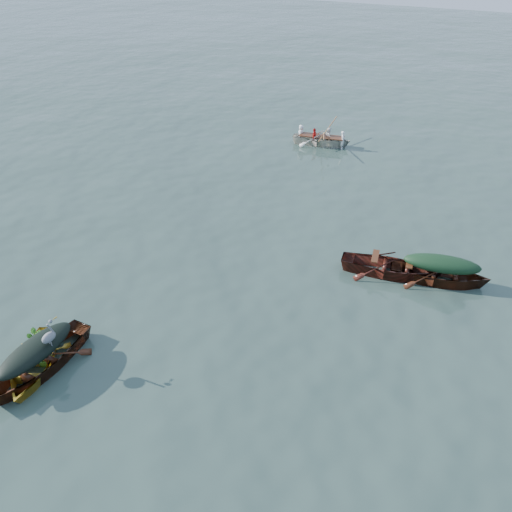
{
  "coord_description": "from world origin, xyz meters",
  "views": [
    {
      "loc": [
        5.76,
        -9.27,
        9.28
      ],
      "look_at": [
        -0.69,
        2.39,
        0.5
      ],
      "focal_mm": 35.0,
      "sensor_mm": 36.0,
      "label": 1
    }
  ],
  "objects_px": {
    "yellow_dinghy": "(35,370)",
    "rowed_boat": "(321,145)",
    "dark_covered_boat": "(42,370)",
    "heron": "(50,342)",
    "green_tarp_boat": "(437,282)",
    "open_wooden_boat": "(389,275)"
  },
  "relations": [
    {
      "from": "yellow_dinghy",
      "to": "heron",
      "type": "bearing_deg",
      "value": 5.19
    },
    {
      "from": "dark_covered_boat",
      "to": "green_tarp_boat",
      "type": "distance_m",
      "value": 11.68
    },
    {
      "from": "yellow_dinghy",
      "to": "green_tarp_boat",
      "type": "relative_size",
      "value": 0.76
    },
    {
      "from": "green_tarp_boat",
      "to": "yellow_dinghy",
      "type": "bearing_deg",
      "value": 123.68
    },
    {
      "from": "yellow_dinghy",
      "to": "green_tarp_boat",
      "type": "distance_m",
      "value": 11.83
    },
    {
      "from": "yellow_dinghy",
      "to": "heron",
      "type": "xyz_separation_m",
      "value": [
        0.45,
        0.32,
        0.89
      ]
    },
    {
      "from": "heron",
      "to": "open_wooden_boat",
      "type": "bearing_deg",
      "value": 21.86
    },
    {
      "from": "green_tarp_boat",
      "to": "open_wooden_boat",
      "type": "height_order",
      "value": "open_wooden_boat"
    },
    {
      "from": "yellow_dinghy",
      "to": "rowed_boat",
      "type": "relative_size",
      "value": 0.77
    },
    {
      "from": "dark_covered_boat",
      "to": "green_tarp_boat",
      "type": "bearing_deg",
      "value": 45.5
    },
    {
      "from": "green_tarp_boat",
      "to": "open_wooden_boat",
      "type": "relative_size",
      "value": 0.96
    },
    {
      "from": "heron",
      "to": "green_tarp_boat",
      "type": "bearing_deg",
      "value": 17.16
    },
    {
      "from": "green_tarp_boat",
      "to": "open_wooden_boat",
      "type": "distance_m",
      "value": 1.47
    },
    {
      "from": "dark_covered_boat",
      "to": "heron",
      "type": "relative_size",
      "value": 4.35
    },
    {
      "from": "dark_covered_boat",
      "to": "heron",
      "type": "height_order",
      "value": "heron"
    },
    {
      "from": "dark_covered_boat",
      "to": "open_wooden_boat",
      "type": "distance_m",
      "value": 10.49
    },
    {
      "from": "green_tarp_boat",
      "to": "rowed_boat",
      "type": "relative_size",
      "value": 1.01
    },
    {
      "from": "rowed_boat",
      "to": "dark_covered_boat",
      "type": "bearing_deg",
      "value": 168.02
    },
    {
      "from": "yellow_dinghy",
      "to": "rowed_boat",
      "type": "distance_m",
      "value": 17.83
    },
    {
      "from": "heron",
      "to": "rowed_boat",
      "type": "bearing_deg",
      "value": 60.01
    },
    {
      "from": "green_tarp_boat",
      "to": "rowed_boat",
      "type": "distance_m",
      "value": 12.01
    },
    {
      "from": "yellow_dinghy",
      "to": "open_wooden_boat",
      "type": "bearing_deg",
      "value": 21.0
    }
  ]
}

